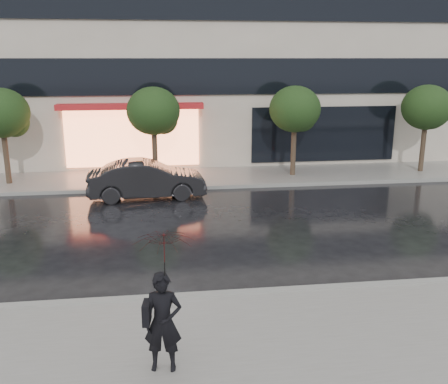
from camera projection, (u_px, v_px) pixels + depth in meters
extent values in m
plane|color=black|center=(279.00, 276.00, 12.14)|extent=(120.00, 120.00, 0.00)
cube|color=slate|center=(321.00, 348.00, 9.01)|extent=(60.00, 4.50, 0.12)
cube|color=slate|center=(225.00, 177.00, 21.93)|extent=(60.00, 3.50, 0.12)
cube|color=gray|center=(289.00, 291.00, 11.16)|extent=(60.00, 0.25, 0.14)
cube|color=gray|center=(230.00, 186.00, 20.26)|extent=(60.00, 0.25, 0.14)
cube|color=black|center=(220.00, 77.00, 22.45)|extent=(28.00, 0.12, 1.60)
cube|color=black|center=(220.00, 1.00, 21.61)|extent=(28.00, 0.12, 1.60)
cube|color=#FF8C59|center=(133.00, 138.00, 22.64)|extent=(6.00, 0.10, 2.60)
cube|color=#B31B20|center=(131.00, 106.00, 21.94)|extent=(6.40, 0.70, 0.25)
cube|color=black|center=(324.00, 134.00, 23.77)|extent=(7.00, 0.10, 2.60)
cylinder|color=#33261C|center=(7.00, 160.00, 20.31)|extent=(0.22, 0.22, 2.20)
ellipsoid|color=black|center=(1.00, 113.00, 19.82)|extent=(2.20, 2.20, 1.98)
sphere|color=black|center=(14.00, 122.00, 20.16)|extent=(1.20, 1.20, 1.20)
cylinder|color=#33261C|center=(155.00, 156.00, 21.05)|extent=(0.22, 0.22, 2.20)
ellipsoid|color=black|center=(153.00, 111.00, 20.56)|extent=(2.20, 2.20, 1.98)
sphere|color=black|center=(163.00, 120.00, 20.90)|extent=(1.20, 1.20, 1.20)
cylinder|color=#33261C|center=(293.00, 153.00, 21.79)|extent=(0.22, 0.22, 2.20)
ellipsoid|color=black|center=(295.00, 109.00, 21.30)|extent=(2.20, 2.20, 1.98)
sphere|color=black|center=(302.00, 118.00, 21.64)|extent=(1.20, 1.20, 1.20)
cylinder|color=#33261C|center=(422.00, 150.00, 22.54)|extent=(0.22, 0.22, 2.20)
ellipsoid|color=black|center=(427.00, 107.00, 22.04)|extent=(2.20, 2.20, 1.98)
sphere|color=black|center=(432.00, 116.00, 22.38)|extent=(1.20, 1.20, 1.20)
imported|color=black|center=(147.00, 179.00, 18.65)|extent=(4.44, 1.77, 1.43)
imported|color=black|center=(163.00, 322.00, 8.10)|extent=(0.67, 0.48, 1.71)
imported|color=black|center=(164.00, 258.00, 7.81)|extent=(1.06, 1.08, 0.87)
cylinder|color=black|center=(165.00, 287.00, 7.94)|extent=(0.02, 0.02, 0.85)
cube|color=black|center=(147.00, 313.00, 7.99)|extent=(0.15, 0.33, 0.36)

